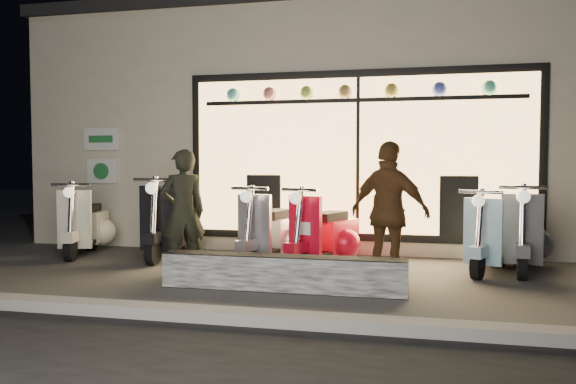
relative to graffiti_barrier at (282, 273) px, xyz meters
name	(u,v)px	position (x,y,z in m)	size (l,w,h in m)	color
ground	(278,278)	(-0.21, 0.65, -0.20)	(40.00, 40.00, 0.00)	#383533
kerb	(225,316)	(-0.21, -1.35, -0.14)	(40.00, 0.25, 0.12)	slate
shop_building	(335,131)	(-0.21, 5.63, 1.90)	(10.20, 6.23, 4.20)	beige
graffiti_barrier	(282,273)	(0.00, 0.00, 0.00)	(2.79, 0.28, 0.40)	black
scooter_silver	(273,233)	(-0.54, 1.71, 0.23)	(0.69, 1.52, 1.08)	black
scooter_red	(327,235)	(0.26, 1.63, 0.23)	(0.85, 1.48, 1.07)	black
scooter_black	(172,225)	(-2.24, 1.99, 0.27)	(0.63, 1.65, 1.17)	black
scooter_cream	(86,226)	(-3.67, 1.88, 0.24)	(0.77, 1.54, 1.10)	black
scooter_blue	(494,239)	(2.50, 1.81, 0.22)	(0.83, 1.46, 1.06)	black
scooter_grey	(520,236)	(2.85, 1.99, 0.25)	(0.63, 1.57, 1.11)	black
man	(183,212)	(-1.49, 0.67, 0.61)	(0.59, 0.39, 1.62)	black
woman	(389,213)	(1.16, 0.65, 0.65)	(1.00, 0.42, 1.70)	brown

